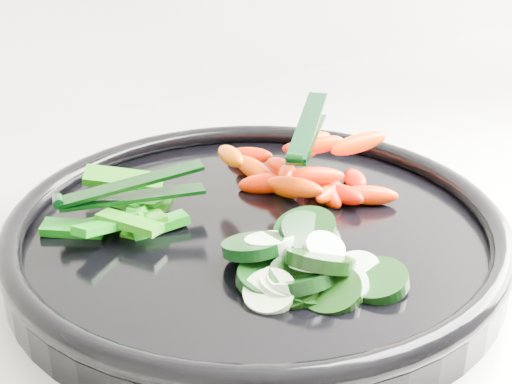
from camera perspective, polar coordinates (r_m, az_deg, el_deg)
veggie_tray at (r=0.54m, az=0.00°, el=-3.31°), size 0.48×0.48×0.04m
cucumber_pile at (r=0.48m, az=3.68°, el=-6.00°), size 0.12×0.13×0.04m
carrot_pile at (r=0.59m, az=3.94°, el=1.71°), size 0.14×0.17×0.05m
pepper_pile at (r=0.55m, az=-10.18°, el=-1.54°), size 0.12×0.12×0.03m
tong_carrot at (r=0.58m, az=4.09°, el=4.73°), size 0.10×0.08×0.02m
tong_pepper at (r=0.54m, az=-10.22°, el=0.08°), size 0.11×0.05×0.02m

